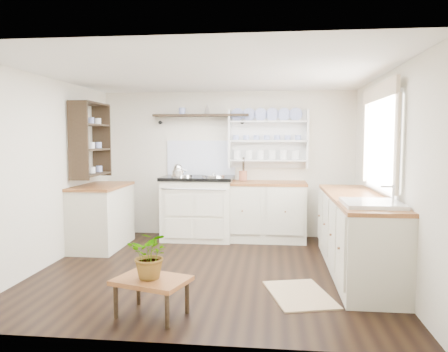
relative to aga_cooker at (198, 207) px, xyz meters
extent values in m
cube|color=black|center=(0.42, -1.57, -0.50)|extent=(4.00, 3.80, 0.01)
cube|color=beige|center=(0.42, 0.33, 0.65)|extent=(4.00, 0.02, 2.30)
cube|color=beige|center=(2.42, -1.57, 0.65)|extent=(0.02, 3.80, 2.30)
cube|color=beige|center=(-1.58, -1.57, 0.65)|extent=(0.02, 3.80, 2.30)
cube|color=white|center=(0.42, -1.57, 1.80)|extent=(4.00, 3.80, 0.01)
cube|color=white|center=(2.38, -1.42, 1.00)|extent=(0.04, 1.40, 1.00)
cube|color=white|center=(2.36, -1.42, 1.00)|extent=(0.02, 1.50, 1.10)
cube|color=beige|center=(2.34, -1.42, 1.58)|extent=(0.04, 1.55, 0.18)
cube|color=silver|center=(0.00, 0.00, -0.03)|extent=(1.05, 0.68, 0.93)
cube|color=black|center=(0.00, 0.00, 0.46)|extent=(1.09, 0.72, 0.05)
cylinder|color=silver|center=(-0.24, 0.00, 0.50)|extent=(0.36, 0.36, 0.03)
cylinder|color=silver|center=(0.24, 0.00, 0.50)|extent=(0.36, 0.36, 0.03)
cylinder|color=silver|center=(0.00, -0.38, 0.33)|extent=(0.95, 0.02, 0.02)
cube|color=beige|center=(1.02, 0.03, -0.06)|extent=(1.25, 0.60, 0.88)
cube|color=brown|center=(1.02, 0.03, 0.38)|extent=(1.27, 0.63, 0.04)
cube|color=beige|center=(2.12, -1.47, -0.06)|extent=(0.60, 2.40, 0.88)
cube|color=brown|center=(2.12, -1.47, 0.38)|extent=(0.62, 2.43, 0.04)
cube|color=white|center=(2.12, -2.22, 0.30)|extent=(0.55, 0.60, 0.28)
cylinder|color=silver|center=(2.32, -2.22, 0.50)|extent=(0.02, 0.02, 0.22)
cube|color=beige|center=(-1.28, -0.67, -0.06)|extent=(0.60, 1.10, 0.88)
cube|color=brown|center=(-1.28, -0.67, 0.38)|extent=(0.62, 1.13, 0.04)
cube|color=white|center=(1.07, 0.31, 1.05)|extent=(1.20, 0.03, 0.90)
cube|color=white|center=(1.07, 0.22, 1.05)|extent=(1.20, 0.22, 0.02)
cylinder|color=navy|center=(1.07, 0.23, 1.32)|extent=(0.20, 0.02, 0.20)
cube|color=black|center=(0.02, 0.20, 1.42)|extent=(1.50, 0.24, 0.04)
cone|color=black|center=(-0.63, 0.27, 1.31)|extent=(0.06, 0.20, 0.06)
cone|color=black|center=(0.67, 0.27, 1.31)|extent=(0.06, 0.20, 0.06)
cube|color=black|center=(-1.42, -0.67, 1.05)|extent=(0.28, 0.80, 1.05)
cylinder|color=#A25A3B|center=(0.69, 0.11, 0.49)|extent=(0.13, 0.13, 0.15)
cube|color=brown|center=(0.10, -2.97, -0.18)|extent=(0.72, 0.61, 0.04)
cylinder|color=black|center=(-0.20, -3.06, -0.35)|extent=(0.04, 0.04, 0.30)
cylinder|color=black|center=(-0.10, -2.73, -0.35)|extent=(0.04, 0.04, 0.30)
cylinder|color=black|center=(0.30, -3.21, -0.35)|extent=(0.04, 0.04, 0.30)
cylinder|color=black|center=(0.40, -2.88, -0.35)|extent=(0.04, 0.04, 0.30)
imported|color=#3F7233|center=(0.10, -2.97, 0.05)|extent=(0.40, 0.35, 0.42)
cube|color=olive|center=(1.42, -2.32, -0.49)|extent=(0.75, 0.96, 0.02)
camera|label=1|loc=(1.14, -6.61, 1.06)|focal=35.00mm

